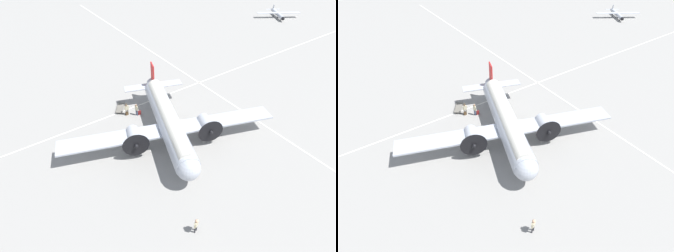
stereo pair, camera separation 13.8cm
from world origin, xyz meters
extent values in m
plane|color=gray|center=(0.00, 0.00, 0.00)|extent=(300.00, 300.00, 0.00)
cube|color=silver|center=(0.00, -7.63, 0.00)|extent=(120.00, 0.16, 0.01)
cube|color=silver|center=(-11.19, 0.00, 0.00)|extent=(0.16, 120.00, 0.01)
cylinder|color=#ADB2BC|center=(0.00, 0.00, 2.34)|extent=(7.23, 14.63, 2.48)
cylinder|color=silver|center=(0.00, 0.00, 3.02)|extent=(6.29, 13.71, 1.74)
sphere|color=#ADB2BC|center=(2.45, 6.90, 2.34)|extent=(2.36, 2.36, 2.36)
cylinder|color=#ADB2BC|center=(-2.45, -6.90, 2.47)|extent=(2.24, 3.15, 1.37)
cube|color=red|center=(-2.63, -7.40, 4.20)|extent=(0.67, 1.56, 2.85)
cube|color=#ADB2BC|center=(-2.57, -7.24, 2.59)|extent=(7.85, 3.96, 0.10)
cube|color=#ADB2BC|center=(0.36, 1.01, 2.03)|extent=(23.82, 10.36, 0.20)
cylinder|color=#ADB2BC|center=(-3.48, 2.63, 2.05)|extent=(2.12, 2.81, 1.37)
cylinder|color=black|center=(-3.02, 3.93, 2.05)|extent=(2.72, 1.00, 2.87)
sphere|color=black|center=(-2.97, 4.05, 2.05)|extent=(0.48, 0.48, 0.48)
cylinder|color=#ADB2BC|center=(4.36, -0.14, 2.05)|extent=(2.12, 2.81, 1.37)
cylinder|color=black|center=(4.82, 1.15, 2.05)|extent=(2.72, 1.00, 2.87)
sphere|color=black|center=(4.86, 1.27, 2.05)|extent=(0.48, 0.48, 0.48)
cylinder|color=#4C4C51|center=(-3.56, 2.40, 1.03)|extent=(0.18, 0.18, 0.95)
cylinder|color=black|center=(-3.56, 2.40, 0.55)|extent=(0.65, 1.14, 1.10)
cylinder|color=#4C4C51|center=(4.28, -0.38, 1.03)|extent=(0.18, 0.18, 0.95)
cylinder|color=black|center=(4.28, -0.38, 0.55)|extent=(0.65, 1.14, 1.10)
cylinder|color=#4C4C51|center=(1.91, 5.39, 0.79)|extent=(0.14, 0.14, 0.87)
cylinder|color=black|center=(1.91, 5.39, 0.35)|extent=(0.40, 0.72, 0.70)
cylinder|color=#2D2D33|center=(5.02, 11.22, 0.42)|extent=(0.12, 0.12, 0.84)
cylinder|color=#2D2D33|center=(4.79, 11.14, 0.42)|extent=(0.12, 0.12, 0.84)
cube|color=beige|center=(4.91, 11.18, 1.15)|extent=(0.44, 0.31, 0.63)
sphere|color=tan|center=(4.91, 11.18, 1.60)|extent=(0.28, 0.28, 0.28)
cylinder|color=beige|center=(5.14, 11.27, 1.12)|extent=(0.10, 0.10, 0.60)
cylinder|color=beige|center=(4.67, 11.10, 1.12)|extent=(0.10, 0.10, 0.60)
cube|color=black|center=(4.94, 11.09, 1.22)|extent=(0.05, 0.02, 0.40)
cylinder|color=navy|center=(1.00, -5.93, 0.40)|extent=(0.12, 0.12, 0.81)
cylinder|color=navy|center=(0.95, -5.70, 0.40)|extent=(0.12, 0.12, 0.81)
cube|color=beige|center=(0.98, -5.81, 1.11)|extent=(0.26, 0.42, 0.60)
sphere|color=#8C6647|center=(0.98, -5.81, 1.54)|extent=(0.27, 0.27, 0.27)
cylinder|color=beige|center=(1.03, -6.05, 1.08)|extent=(0.09, 0.09, 0.57)
cylinder|color=beige|center=(0.93, -5.58, 1.08)|extent=(0.09, 0.09, 0.57)
cube|color=maroon|center=(0.88, -5.84, 1.18)|extent=(0.02, 0.05, 0.39)
cylinder|color=#473D2D|center=(1.86, -6.58, 0.40)|extent=(0.12, 0.12, 0.81)
cylinder|color=#473D2D|center=(2.09, -6.61, 0.40)|extent=(0.12, 0.12, 0.81)
cube|color=beige|center=(1.98, -6.60, 1.11)|extent=(0.41, 0.24, 0.61)
sphere|color=tan|center=(1.98, -6.60, 1.55)|extent=(0.27, 0.27, 0.27)
cylinder|color=beige|center=(1.74, -6.56, 1.08)|extent=(0.09, 0.09, 0.58)
cylinder|color=beige|center=(2.22, -6.63, 1.08)|extent=(0.09, 0.09, 0.58)
cylinder|color=#473D2D|center=(1.98, -6.60, 1.66)|extent=(0.32, 0.32, 0.07)
cube|color=maroon|center=(0.63, -5.71, 0.30)|extent=(0.38, 0.13, 0.59)
cube|color=#551515|center=(0.63, -5.71, 0.62)|extent=(0.14, 0.09, 0.02)
cube|color=#47331E|center=(2.05, -6.59, 0.23)|extent=(0.36, 0.19, 0.45)
cube|color=#312315|center=(2.05, -6.59, 0.48)|extent=(0.13, 0.14, 0.02)
cube|color=#6B665B|center=(2.19, -8.22, 0.30)|extent=(2.11, 2.47, 0.04)
cube|color=#6B665B|center=(1.52, -9.17, 0.54)|extent=(0.77, 0.56, 0.04)
cylinder|color=#6B665B|center=(1.18, -8.93, 0.43)|extent=(0.04, 0.04, 0.22)
cylinder|color=#6B665B|center=(1.87, -9.42, 0.43)|extent=(0.04, 0.04, 0.22)
cylinder|color=black|center=(2.41, -7.27, 0.14)|extent=(0.21, 0.26, 0.28)
cylinder|color=black|center=(3.01, -7.69, 0.14)|extent=(0.21, 0.26, 0.28)
cylinder|color=black|center=(1.37, -8.75, 0.14)|extent=(0.21, 0.26, 0.28)
cylinder|color=black|center=(1.97, -9.17, 0.14)|extent=(0.21, 0.26, 0.28)
cylinder|color=#B7BCC6|center=(-48.15, -21.45, 0.78)|extent=(4.59, 6.42, 0.87)
sphere|color=black|center=(-46.14, -18.34, 0.78)|extent=(0.78, 0.78, 0.78)
cube|color=#B7BCC6|center=(-47.94, -21.12, 1.17)|extent=(9.52, 6.72, 0.08)
cube|color=#B7BCC6|center=(-50.04, -24.36, 1.48)|extent=(0.39, 0.56, 1.13)
cube|color=#B7BCC6|center=(-50.04, -24.36, 0.91)|extent=(3.21, 2.35, 0.04)
cylinder|color=black|center=(-46.78, -19.34, 0.14)|extent=(0.22, 0.28, 0.28)
cylinder|color=#4C4C51|center=(-46.78, -19.34, 0.24)|extent=(0.06, 0.06, 0.21)
cylinder|color=black|center=(-49.03, -21.35, 0.14)|extent=(0.22, 0.28, 0.28)
cylinder|color=#4C4C51|center=(-49.03, -21.35, 0.24)|extent=(0.06, 0.06, 0.21)
cylinder|color=black|center=(-47.71, -22.21, 0.14)|extent=(0.22, 0.28, 0.28)
cylinder|color=#4C4C51|center=(-47.71, -22.21, 0.24)|extent=(0.06, 0.06, 0.21)
camera|label=1|loc=(13.24, 19.19, 20.95)|focal=28.00mm
camera|label=2|loc=(13.13, 19.27, 20.95)|focal=28.00mm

